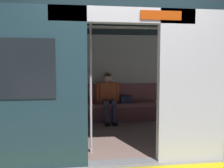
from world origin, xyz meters
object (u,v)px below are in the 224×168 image
Objects in this scene: person_seated at (108,94)px; book at (92,103)px; handbag at (126,99)px; grab_pole_door at (91,86)px; train_car at (108,57)px; bench_seat at (105,107)px.

book is at bearing -9.87° from person_seated.
grab_pole_door reaches higher than handbag.
person_seated is 5.29× the size of book.
train_car is at bearing 111.56° from book.
bench_seat is 9.76× the size of handbag.
person_seated is at bearing 141.02° from bench_seat.
person_seated is 0.45m from book.
book is at bearing 0.83° from handbag.
grab_pole_door is at bearing 78.28° from bench_seat.
handbag is at bearing -115.98° from train_car.
person_seated is (-0.07, 0.05, 0.32)m from bench_seat.
train_car is at bearing 64.02° from handbag.
grab_pole_door is (0.43, 2.05, 0.71)m from bench_seat.
bench_seat is 2.21m from grab_pole_door.
bench_seat is at bearing -38.98° from person_seated.
grab_pole_door is (0.49, 2.00, 0.38)m from person_seated.
person_seated is 0.47m from handbag.
person_seated is at bearing -96.57° from train_car.
bench_seat is (-0.06, -1.15, -1.16)m from train_car.
handbag is (-0.51, -0.03, 0.19)m from bench_seat.
train_car is at bearing -112.06° from grab_pole_door.
bench_seat is 11.54× the size of book.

